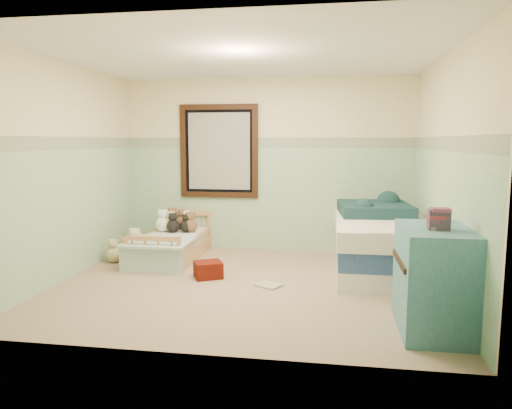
% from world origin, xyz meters
% --- Properties ---
extents(floor, '(4.20, 3.60, 0.02)m').
position_xyz_m(floor, '(0.00, 0.00, -0.01)').
color(floor, gray).
rests_on(floor, ground).
extents(ceiling, '(4.20, 3.60, 0.02)m').
position_xyz_m(ceiling, '(0.00, 0.00, 2.51)').
color(ceiling, white).
rests_on(ceiling, wall_back).
extents(wall_back, '(4.20, 0.04, 2.50)m').
position_xyz_m(wall_back, '(0.00, 1.80, 1.25)').
color(wall_back, beige).
rests_on(wall_back, floor).
extents(wall_front, '(4.20, 0.04, 2.50)m').
position_xyz_m(wall_front, '(0.00, -1.80, 1.25)').
color(wall_front, beige).
rests_on(wall_front, floor).
extents(wall_left, '(0.04, 3.60, 2.50)m').
position_xyz_m(wall_left, '(-2.10, 0.00, 1.25)').
color(wall_left, beige).
rests_on(wall_left, floor).
extents(wall_right, '(0.04, 3.60, 2.50)m').
position_xyz_m(wall_right, '(2.10, 0.00, 1.25)').
color(wall_right, beige).
rests_on(wall_right, floor).
extents(wainscot_mint, '(4.20, 0.01, 1.50)m').
position_xyz_m(wainscot_mint, '(0.00, 1.79, 0.75)').
color(wainscot_mint, '#80B38A').
rests_on(wainscot_mint, floor).
extents(border_strip, '(4.20, 0.01, 0.15)m').
position_xyz_m(border_strip, '(0.00, 1.79, 1.57)').
color(border_strip, '#527257').
rests_on(border_strip, wall_back).
extents(window_frame, '(1.16, 0.06, 1.36)m').
position_xyz_m(window_frame, '(-0.70, 1.76, 1.45)').
color(window_frame, black).
rests_on(window_frame, wall_back).
extents(window_blinds, '(0.92, 0.01, 1.12)m').
position_xyz_m(window_blinds, '(-0.70, 1.77, 1.45)').
color(window_blinds, '#B2B3AE').
rests_on(window_blinds, window_frame).
extents(toddler_bed_frame, '(0.75, 1.49, 0.19)m').
position_xyz_m(toddler_bed_frame, '(-1.21, 1.05, 0.10)').
color(toddler_bed_frame, '#B07D48').
rests_on(toddler_bed_frame, floor).
extents(toddler_mattress, '(0.68, 1.43, 0.12)m').
position_xyz_m(toddler_mattress, '(-1.21, 1.05, 0.25)').
color(toddler_mattress, silver).
rests_on(toddler_mattress, toddler_bed_frame).
extents(patchwork_quilt, '(0.81, 0.75, 0.03)m').
position_xyz_m(patchwork_quilt, '(-1.21, 0.59, 0.33)').
color(patchwork_quilt, '#69B3D4').
rests_on(patchwork_quilt, toddler_mattress).
extents(plush_bed_brown, '(0.21, 0.21, 0.21)m').
position_xyz_m(plush_bed_brown, '(-1.36, 1.55, 0.42)').
color(plush_bed_brown, brown).
rests_on(plush_bed_brown, toddler_mattress).
extents(plush_bed_white, '(0.19, 0.19, 0.19)m').
position_xyz_m(plush_bed_white, '(-1.16, 1.55, 0.41)').
color(plush_bed_white, white).
rests_on(plush_bed_white, toddler_mattress).
extents(plush_bed_tan, '(0.20, 0.20, 0.20)m').
position_xyz_m(plush_bed_tan, '(-1.31, 1.33, 0.41)').
color(plush_bed_tan, tan).
rests_on(plush_bed_tan, toddler_mattress).
extents(plush_bed_dark, '(0.18, 0.18, 0.18)m').
position_xyz_m(plush_bed_dark, '(-1.08, 1.33, 0.40)').
color(plush_bed_dark, black).
rests_on(plush_bed_dark, toddler_mattress).
extents(plush_floor_cream, '(0.26, 0.26, 0.26)m').
position_xyz_m(plush_floor_cream, '(-1.77, 1.13, 0.13)').
color(plush_floor_cream, silver).
rests_on(plush_floor_cream, floor).
extents(plush_floor_tan, '(0.21, 0.21, 0.21)m').
position_xyz_m(plush_floor_tan, '(-1.89, 0.70, 0.11)').
color(plush_floor_tan, tan).
rests_on(plush_floor_tan, floor).
extents(twin_bed_frame, '(1.04, 2.07, 0.22)m').
position_xyz_m(twin_bed_frame, '(1.55, 0.87, 0.11)').
color(twin_bed_frame, silver).
rests_on(twin_bed_frame, floor).
extents(twin_boxspring, '(1.04, 2.07, 0.22)m').
position_xyz_m(twin_boxspring, '(1.55, 0.87, 0.33)').
color(twin_boxspring, navy).
rests_on(twin_boxspring, twin_bed_frame).
extents(twin_mattress, '(1.08, 2.11, 0.22)m').
position_xyz_m(twin_mattress, '(1.55, 0.87, 0.55)').
color(twin_mattress, white).
rests_on(twin_mattress, twin_boxspring).
extents(teal_blanket, '(0.95, 1.00, 0.14)m').
position_xyz_m(teal_blanket, '(1.50, 1.17, 0.73)').
color(teal_blanket, '#0B2A2F').
rests_on(teal_blanket, twin_mattress).
extents(dresser, '(0.55, 0.89, 0.89)m').
position_xyz_m(dresser, '(1.81, -1.03, 0.44)').
color(dresser, '#356C7D').
rests_on(dresser, floor).
extents(book_stack, '(0.17, 0.13, 0.16)m').
position_xyz_m(book_stack, '(1.81, -1.11, 0.97)').
color(book_stack, brown).
rests_on(book_stack, dresser).
extents(red_pillow, '(0.40, 0.38, 0.19)m').
position_xyz_m(red_pillow, '(-0.47, 0.20, 0.10)').
color(red_pillow, maroon).
rests_on(red_pillow, floor).
extents(floor_book, '(0.34, 0.31, 0.02)m').
position_xyz_m(floor_book, '(0.28, -0.02, 0.01)').
color(floor_book, '#FDB44E').
rests_on(floor_book, floor).
extents(extra_plush_0, '(0.22, 0.22, 0.22)m').
position_xyz_m(extra_plush_0, '(-1.43, 1.33, 0.42)').
color(extra_plush_0, white).
rests_on(extra_plush_0, toddler_mattress).
extents(extra_plush_1, '(0.20, 0.20, 0.20)m').
position_xyz_m(extra_plush_1, '(-1.21, 1.55, 0.41)').
color(extra_plush_1, brown).
rests_on(extra_plush_1, toddler_mattress).
extents(extra_plush_2, '(0.20, 0.20, 0.20)m').
position_xyz_m(extra_plush_2, '(-1.03, 1.35, 0.41)').
color(extra_plush_2, brown).
rests_on(extra_plush_2, toddler_mattress).
extents(extra_plush_3, '(0.19, 0.19, 0.19)m').
position_xyz_m(extra_plush_3, '(-1.27, 1.29, 0.41)').
color(extra_plush_3, black).
rests_on(extra_plush_3, toddler_mattress).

